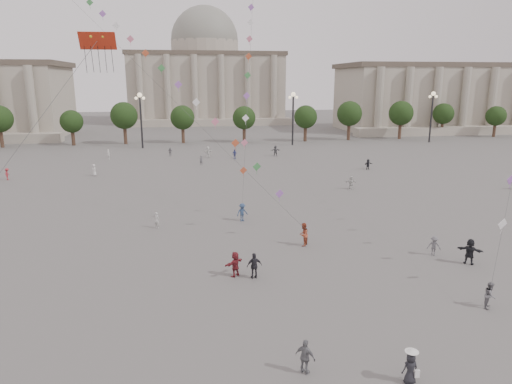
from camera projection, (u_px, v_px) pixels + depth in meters
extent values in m
plane|color=#53514E|center=(309.00, 332.00, 24.13)|extent=(360.00, 360.00, 0.00)
cube|color=#ABA290|center=(488.00, 99.00, 124.09)|extent=(80.00, 22.00, 16.00)
cube|color=brown|center=(492.00, 66.00, 122.03)|extent=(81.60, 22.44, 1.20)
cube|color=#ABA290|center=(206.00, 90.00, 146.63)|extent=(46.00, 30.00, 20.00)
cube|color=brown|center=(205.00, 55.00, 144.10)|extent=(46.92, 30.60, 1.20)
cube|color=#ABA290|center=(209.00, 122.00, 132.45)|extent=(48.30, 4.00, 2.00)
cylinder|color=#ABA290|center=(205.00, 49.00, 143.65)|extent=(21.00, 21.00, 5.00)
sphere|color=gray|center=(205.00, 41.00, 143.05)|extent=(21.00, 21.00, 21.00)
cylinder|color=#3B291D|center=(10.00, 137.00, 92.71)|extent=(0.70, 0.70, 3.52)
sphere|color=black|center=(8.00, 118.00, 91.83)|extent=(5.12, 5.12, 5.12)
cylinder|color=#3B291D|center=(72.00, 136.00, 94.41)|extent=(0.70, 0.70, 3.52)
sphere|color=black|center=(70.00, 118.00, 93.53)|extent=(5.12, 5.12, 5.12)
cylinder|color=#3B291D|center=(131.00, 135.00, 96.10)|extent=(0.70, 0.70, 3.52)
sphere|color=black|center=(130.00, 117.00, 95.22)|extent=(5.12, 5.12, 5.12)
cylinder|color=#3B291D|center=(189.00, 134.00, 97.80)|extent=(0.70, 0.70, 3.52)
sphere|color=black|center=(188.00, 116.00, 96.92)|extent=(5.12, 5.12, 5.12)
cylinder|color=#3B291D|center=(244.00, 133.00, 99.50)|extent=(0.70, 0.70, 3.52)
sphere|color=black|center=(244.00, 116.00, 98.62)|extent=(5.12, 5.12, 5.12)
cylinder|color=#3B291D|center=(298.00, 132.00, 101.19)|extent=(0.70, 0.70, 3.52)
sphere|color=black|center=(298.00, 115.00, 100.31)|extent=(5.12, 5.12, 5.12)
cylinder|color=#3B291D|center=(350.00, 131.00, 102.89)|extent=(0.70, 0.70, 3.52)
sphere|color=black|center=(350.00, 115.00, 102.01)|extent=(5.12, 5.12, 5.12)
cylinder|color=#3B291D|center=(400.00, 130.00, 104.58)|extent=(0.70, 0.70, 3.52)
sphere|color=black|center=(401.00, 114.00, 103.70)|extent=(5.12, 5.12, 5.12)
cylinder|color=#3B291D|center=(448.00, 129.00, 106.28)|extent=(0.70, 0.70, 3.52)
sphere|color=black|center=(450.00, 114.00, 105.40)|extent=(5.12, 5.12, 5.12)
cylinder|color=#3B291D|center=(495.00, 129.00, 107.98)|extent=(0.70, 0.70, 3.52)
sphere|color=black|center=(497.00, 113.00, 107.10)|extent=(5.12, 5.12, 5.12)
cylinder|color=#262628|center=(141.00, 122.00, 88.07)|extent=(0.36, 0.36, 10.00)
sphere|color=#FFE5B2|center=(140.00, 95.00, 86.83)|extent=(0.90, 0.90, 0.90)
sphere|color=#FFE5B2|center=(136.00, 98.00, 86.87)|extent=(0.60, 0.60, 0.60)
sphere|color=#FFE5B2|center=(144.00, 98.00, 87.07)|extent=(0.60, 0.60, 0.60)
cylinder|color=#262628|center=(293.00, 121.00, 92.31)|extent=(0.36, 0.36, 10.00)
sphere|color=#FFE5B2|center=(293.00, 94.00, 91.07)|extent=(0.90, 0.90, 0.90)
sphere|color=#FFE5B2|center=(290.00, 97.00, 91.11)|extent=(0.60, 0.60, 0.60)
sphere|color=#FFE5B2|center=(297.00, 97.00, 91.31)|extent=(0.60, 0.60, 0.60)
cylinder|color=#262628|center=(431.00, 119.00, 96.55)|extent=(0.36, 0.36, 10.00)
sphere|color=#FFE5B2|center=(433.00, 94.00, 95.31)|extent=(0.90, 0.90, 0.90)
sphere|color=#FFE5B2|center=(430.00, 97.00, 95.35)|extent=(0.60, 0.60, 0.60)
sphere|color=#FFE5B2|center=(436.00, 97.00, 95.55)|extent=(0.60, 0.60, 0.60)
imported|color=navy|center=(235.00, 154.00, 76.90)|extent=(1.03, 0.86, 1.65)
imported|color=black|center=(470.00, 252.00, 32.87)|extent=(1.75, 1.51, 1.91)
imported|color=white|center=(208.00, 152.00, 78.40)|extent=(1.79, 1.41, 1.90)
imported|color=#5A595D|center=(434.00, 246.00, 34.49)|extent=(1.14, 0.93, 1.54)
imported|color=silver|center=(351.00, 183.00, 55.57)|extent=(1.52, 0.56, 1.62)
imported|color=black|center=(368.00, 164.00, 67.85)|extent=(1.51, 0.96, 1.56)
imported|color=white|center=(109.00, 154.00, 76.89)|extent=(0.67, 0.70, 1.61)
imported|color=#5E5E62|center=(275.00, 151.00, 79.79)|extent=(1.77, 0.69, 1.87)
imported|color=#B8B9B4|center=(157.00, 220.00, 40.95)|extent=(0.65, 0.60, 1.49)
imported|color=slate|center=(170.00, 152.00, 79.73)|extent=(0.95, 0.57, 1.51)
imported|color=#9F2B32|center=(7.00, 174.00, 60.72)|extent=(0.60, 1.03, 1.60)
imported|color=silver|center=(94.00, 170.00, 63.26)|extent=(0.84, 0.97, 1.67)
imported|color=slate|center=(201.00, 160.00, 71.34)|extent=(0.67, 0.61, 1.53)
imported|color=maroon|center=(235.00, 264.00, 30.84)|extent=(1.56, 1.46, 1.75)
imported|color=slate|center=(305.00, 357.00, 20.56)|extent=(1.00, 0.96, 1.67)
imported|color=#232228|center=(254.00, 266.00, 30.51)|extent=(1.08, 0.55, 1.78)
imported|color=#9E432B|center=(304.00, 234.00, 36.51)|extent=(1.11, 1.17, 1.90)
imported|color=navy|center=(242.00, 212.00, 42.96)|extent=(1.27, 1.01, 1.72)
imported|color=slate|center=(490.00, 295.00, 26.54)|extent=(0.97, 0.98, 1.60)
imported|color=black|center=(410.00, 368.00, 19.91)|extent=(0.76, 0.53, 1.47)
cone|color=white|center=(412.00, 350.00, 19.70)|extent=(0.52, 0.52, 0.14)
cylinder|color=white|center=(412.00, 352.00, 19.71)|extent=(0.60, 0.60, 0.02)
cube|color=white|center=(417.00, 374.00, 19.84)|extent=(0.22, 0.10, 0.35)
cube|color=#B12712|center=(97.00, 41.00, 27.86)|extent=(2.21, 0.58, 1.02)
cube|color=#198C26|center=(91.00, 36.00, 27.71)|extent=(0.36, 0.20, 0.34)
cube|color=#212BB4|center=(103.00, 36.00, 27.81)|extent=(0.36, 0.20, 0.34)
sphere|color=gold|center=(91.00, 36.00, 27.68)|extent=(0.20, 0.20, 0.20)
sphere|color=gold|center=(103.00, 36.00, 27.78)|extent=(0.20, 0.20, 0.20)
cylinder|color=#3F3F3F|center=(3.00, 169.00, 23.76)|extent=(0.02, 0.02, 19.43)
cylinder|color=#3F3F3F|center=(104.00, 31.00, 50.19)|extent=(0.02, 0.02, 64.46)
cube|color=#A261C3|center=(280.00, 194.00, 37.42)|extent=(0.76, 0.25, 0.76)
cube|color=#418D49|center=(257.00, 167.00, 38.58)|extent=(0.76, 0.25, 0.76)
cube|color=#C04F2D|center=(235.00, 143.00, 39.77)|extent=(0.76, 0.25, 0.76)
cube|color=pink|center=(215.00, 122.00, 40.98)|extent=(0.76, 0.25, 0.76)
cube|color=white|center=(196.00, 102.00, 42.21)|extent=(0.76, 0.25, 0.76)
cube|color=#A261C3|center=(178.00, 84.00, 43.45)|extent=(0.76, 0.25, 0.76)
cube|color=#418D49|center=(161.00, 68.00, 44.69)|extent=(0.76, 0.25, 0.76)
cube|color=#C04F2D|center=(145.00, 53.00, 45.95)|extent=(0.76, 0.25, 0.76)
cube|color=pink|center=(130.00, 39.00, 47.21)|extent=(0.76, 0.25, 0.76)
cube|color=white|center=(116.00, 26.00, 48.48)|extent=(0.76, 0.25, 0.76)
cube|color=#A261C3|center=(103.00, 14.00, 49.76)|extent=(0.76, 0.25, 0.76)
cube|color=#418D49|center=(90.00, 2.00, 51.04)|extent=(0.76, 0.25, 0.76)
cube|color=#C04F2D|center=(243.00, 170.00, 43.74)|extent=(0.76, 0.25, 0.76)
cube|color=pink|center=(244.00, 143.00, 44.82)|extent=(0.76, 0.25, 0.76)
cube|color=white|center=(246.00, 118.00, 45.94)|extent=(0.76, 0.25, 0.76)
cube|color=#A261C3|center=(247.00, 96.00, 47.09)|extent=(0.76, 0.25, 0.76)
cube|color=#418D49|center=(248.00, 75.00, 48.26)|extent=(0.76, 0.25, 0.76)
cube|color=#C04F2D|center=(249.00, 56.00, 49.44)|extent=(0.76, 0.25, 0.76)
cube|color=pink|center=(249.00, 39.00, 50.64)|extent=(0.76, 0.25, 0.76)
cube|color=white|center=(250.00, 22.00, 51.84)|extent=(0.76, 0.25, 0.76)
cube|color=#A261C3|center=(251.00, 7.00, 53.06)|extent=(0.76, 0.25, 0.76)
cube|color=white|center=(502.00, 224.00, 28.13)|extent=(0.76, 0.25, 0.76)
cube|color=#A261C3|center=(511.00, 179.00, 30.02)|extent=(0.76, 0.25, 0.76)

